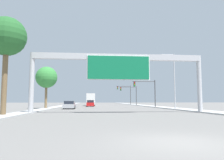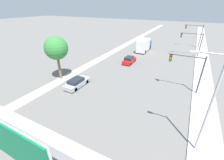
{
  "view_description": "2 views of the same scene",
  "coord_description": "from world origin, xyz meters",
  "px_view_note": "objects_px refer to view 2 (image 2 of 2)",
  "views": [
    {
      "loc": [
        -3.03,
        -7.45,
        1.45
      ],
      "look_at": [
        0.0,
        26.4,
        4.65
      ],
      "focal_mm": 35.0,
      "sensor_mm": 36.0,
      "label": 1
    },
    {
      "loc": [
        7.97,
        15.19,
        11.99
      ],
      "look_at": [
        -0.1,
        30.57,
        3.17
      ],
      "focal_mm": 24.0,
      "sensor_mm": 36.0,
      "label": 2
    }
  ],
  "objects_px": {
    "traffic_light_mid_block": "(194,40)",
    "sign_gantry": "(9,134)",
    "traffic_light_near_intersection": "(190,67)",
    "car_far_right": "(77,83)",
    "car_near_left": "(129,60)",
    "truck_box_primary": "(144,45)",
    "traffic_light_far_intersection": "(196,32)",
    "palm_tree_background": "(56,48)",
    "street_lamp_right": "(208,101)"
  },
  "relations": [
    {
      "from": "traffic_light_far_intersection",
      "to": "sign_gantry",
      "type": "bearing_deg",
      "value": -99.85
    },
    {
      "from": "car_near_left",
      "to": "traffic_light_near_intersection",
      "type": "xyz_separation_m",
      "value": [
        12.12,
        -7.46,
        3.24
      ]
    },
    {
      "from": "sign_gantry",
      "to": "truck_box_primary",
      "type": "relative_size",
      "value": 2.79
    },
    {
      "from": "truck_box_primary",
      "to": "palm_tree_background",
      "type": "xyz_separation_m",
      "value": [
        -7.76,
        -24.05,
        3.82
      ]
    },
    {
      "from": "car_far_right",
      "to": "traffic_light_far_intersection",
      "type": "bearing_deg",
      "value": 66.74
    },
    {
      "from": "sign_gantry",
      "to": "traffic_light_near_intersection",
      "type": "relative_size",
      "value": 3.53
    },
    {
      "from": "car_near_left",
      "to": "truck_box_primary",
      "type": "xyz_separation_m",
      "value": [
        0.0,
        10.85,
        1.01
      ]
    },
    {
      "from": "traffic_light_mid_block",
      "to": "street_lamp_right",
      "type": "relative_size",
      "value": 0.64
    },
    {
      "from": "traffic_light_near_intersection",
      "to": "street_lamp_right",
      "type": "height_order",
      "value": "street_lamp_right"
    },
    {
      "from": "car_near_left",
      "to": "traffic_light_near_intersection",
      "type": "relative_size",
      "value": 0.74
    },
    {
      "from": "car_far_right",
      "to": "palm_tree_background",
      "type": "distance_m",
      "value": 6.54
    },
    {
      "from": "car_far_right",
      "to": "car_near_left",
      "type": "height_order",
      "value": "car_near_left"
    },
    {
      "from": "truck_box_primary",
      "to": "traffic_light_far_intersection",
      "type": "relative_size",
      "value": 1.09
    },
    {
      "from": "sign_gantry",
      "to": "palm_tree_background",
      "type": "height_order",
      "value": "palm_tree_background"
    },
    {
      "from": "truck_box_primary",
      "to": "traffic_light_near_intersection",
      "type": "relative_size",
      "value": 1.27
    },
    {
      "from": "car_near_left",
      "to": "street_lamp_right",
      "type": "distance_m",
      "value": 23.32
    },
    {
      "from": "car_near_left",
      "to": "palm_tree_background",
      "type": "relative_size",
      "value": 0.57
    },
    {
      "from": "car_far_right",
      "to": "car_near_left",
      "type": "xyz_separation_m",
      "value": [
        3.5,
        13.97,
        0.07
      ]
    },
    {
      "from": "car_far_right",
      "to": "palm_tree_background",
      "type": "xyz_separation_m",
      "value": [
        -4.26,
        0.77,
        4.9
      ]
    },
    {
      "from": "traffic_light_far_intersection",
      "to": "street_lamp_right",
      "type": "bearing_deg",
      "value": -88.06
    },
    {
      "from": "traffic_light_far_intersection",
      "to": "street_lamp_right",
      "type": "height_order",
      "value": "street_lamp_right"
    },
    {
      "from": "traffic_light_far_intersection",
      "to": "car_near_left",
      "type": "bearing_deg",
      "value": -118.41
    },
    {
      "from": "traffic_light_mid_block",
      "to": "car_near_left",
      "type": "bearing_deg",
      "value": -133.7
    },
    {
      "from": "traffic_light_mid_block",
      "to": "sign_gantry",
      "type": "bearing_deg",
      "value": -101.96
    },
    {
      "from": "traffic_light_near_intersection",
      "to": "traffic_light_mid_block",
      "type": "relative_size",
      "value": 0.99
    },
    {
      "from": "car_far_right",
      "to": "traffic_light_near_intersection",
      "type": "height_order",
      "value": "traffic_light_near_intersection"
    },
    {
      "from": "traffic_light_mid_block",
      "to": "car_far_right",
      "type": "bearing_deg",
      "value": -120.29
    },
    {
      "from": "palm_tree_background",
      "to": "truck_box_primary",
      "type": "bearing_deg",
      "value": 72.12
    },
    {
      "from": "traffic_light_near_intersection",
      "to": "street_lamp_right",
      "type": "distance_m",
      "value": 11.11
    },
    {
      "from": "car_near_left",
      "to": "traffic_light_mid_block",
      "type": "distance_m",
      "value": 17.66
    },
    {
      "from": "car_far_right",
      "to": "traffic_light_far_intersection",
      "type": "xyz_separation_m",
      "value": [
        15.69,
        36.52,
        3.9
      ]
    },
    {
      "from": "traffic_light_near_intersection",
      "to": "street_lamp_right",
      "type": "xyz_separation_m",
      "value": [
        1.46,
        -10.93,
        1.38
      ]
    },
    {
      "from": "traffic_light_near_intersection",
      "to": "palm_tree_background",
      "type": "xyz_separation_m",
      "value": [
        -19.88,
        -5.74,
        1.59
      ]
    },
    {
      "from": "traffic_light_far_intersection",
      "to": "palm_tree_background",
      "type": "height_order",
      "value": "palm_tree_background"
    },
    {
      "from": "truck_box_primary",
      "to": "palm_tree_background",
      "type": "height_order",
      "value": "palm_tree_background"
    },
    {
      "from": "car_near_left",
      "to": "traffic_light_far_intersection",
      "type": "xyz_separation_m",
      "value": [
        12.19,
        22.54,
        3.83
      ]
    },
    {
      "from": "truck_box_primary",
      "to": "car_near_left",
      "type": "bearing_deg",
      "value": -90.0
    },
    {
      "from": "sign_gantry",
      "to": "traffic_light_far_intersection",
      "type": "relative_size",
      "value": 3.04
    },
    {
      "from": "car_far_right",
      "to": "truck_box_primary",
      "type": "height_order",
      "value": "truck_box_primary"
    },
    {
      "from": "sign_gantry",
      "to": "car_far_right",
      "type": "relative_size",
      "value": 4.35
    },
    {
      "from": "sign_gantry",
      "to": "traffic_light_mid_block",
      "type": "distance_m",
      "value": 41.01
    },
    {
      "from": "car_far_right",
      "to": "traffic_light_far_intersection",
      "type": "relative_size",
      "value": 0.7
    },
    {
      "from": "car_near_left",
      "to": "street_lamp_right",
      "type": "xyz_separation_m",
      "value": [
        13.58,
        -18.38,
        4.62
      ]
    },
    {
      "from": "traffic_light_mid_block",
      "to": "palm_tree_background",
      "type": "distance_m",
      "value": 32.48
    },
    {
      "from": "sign_gantry",
      "to": "traffic_light_far_intersection",
      "type": "distance_m",
      "value": 50.85
    },
    {
      "from": "traffic_light_mid_block",
      "to": "palm_tree_background",
      "type": "height_order",
      "value": "palm_tree_background"
    },
    {
      "from": "truck_box_primary",
      "to": "traffic_light_mid_block",
      "type": "relative_size",
      "value": 1.26
    },
    {
      "from": "palm_tree_background",
      "to": "street_lamp_right",
      "type": "bearing_deg",
      "value": -13.66
    },
    {
      "from": "car_far_right",
      "to": "truck_box_primary",
      "type": "distance_m",
      "value": 25.09
    },
    {
      "from": "traffic_light_mid_block",
      "to": "traffic_light_far_intersection",
      "type": "relative_size",
      "value": 0.87
    }
  ]
}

